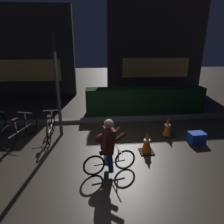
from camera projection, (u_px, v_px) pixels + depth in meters
name	position (u px, v px, depth m)	size (l,w,h in m)	color
ground_plane	(107.00, 152.00, 5.13)	(40.00, 40.00, 0.00)	#2D261E
sidewalk_curb	(102.00, 120.00, 7.18)	(12.00, 0.24, 0.12)	#56544F
hedge_row	(145.00, 100.00, 8.05)	(4.80, 0.70, 1.03)	black
storefront_left	(27.00, 53.00, 10.18)	(4.87, 0.54, 4.58)	#383330
storefront_right	(156.00, 48.00, 11.41)	(5.65, 0.54, 5.02)	#383330
street_post	(57.00, 88.00, 5.66)	(0.10, 0.10, 2.97)	#2D2D33
parked_bike_left_mid	(21.00, 130.00, 5.61)	(0.56, 1.66, 0.79)	black
parked_bike_center_left	(51.00, 126.00, 5.92)	(0.46, 1.64, 0.76)	black
traffic_cone_near	(147.00, 142.00, 5.04)	(0.36, 0.36, 0.59)	black
traffic_cone_far	(167.00, 127.00, 5.98)	(0.36, 0.36, 0.60)	black
blue_crate	(197.00, 138.00, 5.60)	(0.44, 0.32, 0.30)	#193DB7
cyclist	(108.00, 146.00, 4.14)	(1.17, 0.50, 1.25)	black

